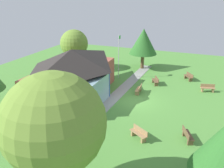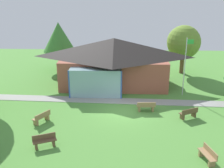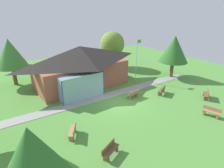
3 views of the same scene
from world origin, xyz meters
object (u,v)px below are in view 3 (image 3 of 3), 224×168
Objects in this scene: bench_mid_left at (73,131)px; bench_lawn_far_right at (206,95)px; pavilion at (81,66)px; flagpole at (137,58)px; bench_front_left at (110,150)px; bench_front_right at (211,112)px; tree_east_hedge at (174,49)px; bench_mid_right at (162,91)px; tree_lawn_corner at (34,168)px; tree_behind_pavilion_right at (112,44)px; bench_rear_near_path at (133,94)px; tree_behind_pavilion_left at (10,53)px.

bench_mid_left is 1.01× the size of bench_lawn_far_right.
flagpole reaches higher than pavilion.
bench_front_left is at bearing 149.92° from bench_lawn_far_right.
bench_front_left is at bearing 67.95° from bench_front_right.
tree_east_hedge is (15.48, 7.54, 3.40)m from bench_front_left.
bench_lawn_far_right and bench_front_left have the same top height.
pavilion is at bearing 159.97° from tree_east_hedge.
tree_lawn_corner is at bearing 177.66° from bench_mid_right.
bench_front_right is 17.67m from tree_behind_pavilion_right.
bench_mid_left is 12.00m from bench_front_right.
tree_behind_pavilion_right reaches higher than tree_lawn_corner.
bench_lawn_far_right is 0.27× the size of tree_behind_pavilion_right.
bench_front_left is 20.17m from tree_behind_pavilion_right.
tree_lawn_corner is at bearing -149.89° from bench_rear_near_path.
tree_behind_pavilion_left is at bearing 109.05° from bench_mid_right.
pavilion is 7.67× the size of bench_lawn_far_right.
tree_lawn_corner reaches higher than bench_mid_left.
bench_mid_left is at bearing -134.97° from tree_behind_pavilion_right.
bench_mid_right is at bearing 96.03° from bench_lawn_far_right.
tree_east_hedge is at bearing -27.42° from tree_behind_pavilion_left.
tree_east_hedge is (5.38, 3.06, 3.40)m from bench_mid_right.
bench_front_left is 10.11m from bench_front_right.
bench_rear_near_path is 0.28× the size of tree_behind_pavilion_right.
tree_behind_pavilion_right reaches higher than pavilion.
flagpole is 5.81m from bench_rear_near_path.
bench_lawn_far_right is 7.73m from tree_east_hedge.
bench_mid_left and bench_rear_near_path have the same top height.
pavilion is 7.29× the size of bench_front_right.
tree_behind_pavilion_right reaches higher than bench_rear_near_path.
tree_lawn_corner is at bearing -143.44° from flagpole.
bench_mid_left and bench_front_left have the same top height.
pavilion is 12.57m from bench_front_left.
tree_behind_pavilion_right is (4.81, 10.52, 3.17)m from bench_rear_near_path.
tree_east_hedge is 0.99× the size of tree_behind_pavilion_left.
tree_east_hedge is (2.42, 6.51, 3.40)m from bench_lawn_far_right.
tree_lawn_corner is at bearing 0.97° from bench_front_left.
bench_rear_near_path is at bearing -64.67° from pavilion.
tree_behind_pavilion_left is (-6.43, 5.11, 1.41)m from pavilion.
pavilion is 14.42m from bench_front_right.
bench_front_left is at bearing -81.77° from tree_behind_pavilion_left.
bench_rear_near_path is 0.27× the size of tree_behind_pavilion_left.
flagpole is at bearing -162.08° from bench_front_left.
bench_mid_right is (0.06, 5.67, 0.00)m from bench_front_right.
tree_behind_pavilion_left reaches higher than bench_rear_near_path.
bench_lawn_far_right is at bearing -45.56° from tree_behind_pavilion_left.
flagpole is 0.96× the size of tree_behind_pavilion_left.
bench_front_left is (1.07, -3.32, 0.00)m from bench_mid_left.
tree_behind_pavilion_right is (12.78, 12.80, 3.17)m from bench_mid_left.
pavilion is 2.03× the size of tree_behind_pavilion_left.
flagpole is 3.47× the size of bench_front_left.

